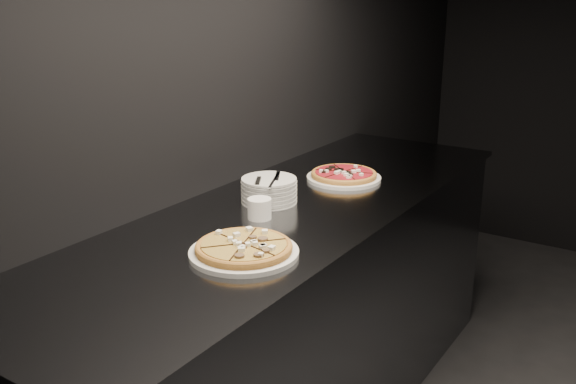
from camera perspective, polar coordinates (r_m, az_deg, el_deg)
The scene contains 7 objects.
wall_left at distance 2.44m, azimuth -7.14°, elevation 11.01°, with size 0.02×5.00×2.80m, color black.
counter at distance 2.52m, azimuth 0.26°, elevation -11.21°, with size 0.74×2.44×0.92m.
pizza_mushroom at distance 1.92m, azimuth -3.95°, elevation -5.06°, with size 0.34×0.34×0.04m.
pizza_tomato at distance 2.66m, azimuth 4.99°, elevation 1.49°, with size 0.35×0.35×0.04m.
plate_stack at distance 2.37m, azimuth -1.69°, elevation 0.16°, with size 0.20×0.20×0.09m.
cutlery at distance 2.34m, azimuth -1.76°, elevation 1.17°, with size 0.09×0.21×0.01m.
ramekin at distance 2.20m, azimuth -2.55°, elevation -1.43°, with size 0.08×0.08×0.07m.
Camera 1 is at (-0.93, -1.85, 1.68)m, focal length 40.00 mm.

